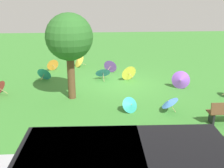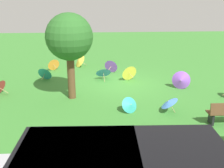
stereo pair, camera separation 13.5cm
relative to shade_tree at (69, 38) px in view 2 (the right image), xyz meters
name	(u,v)px [view 2 (the right image)]	position (x,y,z in m)	size (l,w,h in m)	color
ground	(119,84)	(-2.37, -1.87, -2.80)	(40.00, 40.00, 0.00)	#387A2D
shade_tree	(69,38)	(0.00, 0.00, 0.00)	(2.08, 2.08, 3.89)	brown
parasol_teal_0	(45,73)	(1.70, -2.86, -2.41)	(0.92, 0.83, 0.78)	tan
parasol_purple_0	(111,66)	(-2.09, -4.12, -2.39)	(0.90, 0.81, 0.83)	tan
parasol_teal_1	(130,105)	(-2.50, 1.77, -2.47)	(0.83, 0.74, 0.66)	tan
parasol_yellow_0	(79,61)	(-0.06, -5.59, -2.41)	(0.94, 1.03, 0.79)	tan
parasol_blue_0	(169,102)	(-4.07, 1.87, -2.36)	(0.83, 0.87, 0.70)	tan
parasol_yellow_1	(129,73)	(-2.96, -2.49, -2.37)	(0.95, 0.80, 0.87)	tan
parasol_blue_1	(103,72)	(-1.54, -2.71, -2.35)	(0.92, 0.85, 0.81)	tan
parasol_purple_1	(181,80)	(-5.42, -0.86, -2.33)	(0.98, 0.88, 0.94)	tan
parasol_orange_1	(53,64)	(1.55, -4.82, -2.42)	(0.82, 0.80, 0.76)	tan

